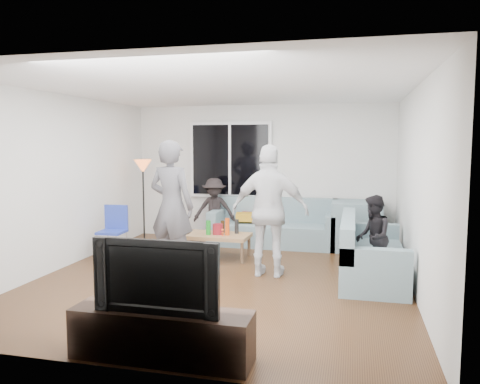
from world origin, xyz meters
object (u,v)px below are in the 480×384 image
(sofa_right_section, at_px, (373,248))
(player_left, at_px, (172,206))
(floor_lamp, at_px, (144,202))
(television, at_px, (161,274))
(player_right, at_px, (270,211))
(spectator_back, at_px, (214,210))
(spectator_right, at_px, (373,237))
(side_chair, at_px, (112,233))
(sofa_back_section, at_px, (273,222))
(coffee_table, at_px, (216,246))
(tv_console, at_px, (162,335))

(sofa_right_section, xyz_separation_m, player_left, (-2.84, -0.31, 0.54))
(floor_lamp, distance_m, television, 4.87)
(player_right, bearing_deg, sofa_right_section, -170.80)
(floor_lamp, height_order, spectator_back, floor_lamp)
(spectator_right, bearing_deg, player_left, -87.14)
(player_right, xyz_separation_m, spectator_back, (-1.43, 2.03, -0.32))
(player_left, bearing_deg, side_chair, -10.04)
(spectator_right, relative_size, television, 1.05)
(sofa_right_section, xyz_separation_m, spectator_back, (-2.84, 1.81, 0.18))
(sofa_right_section, height_order, spectator_right, spectator_right)
(sofa_back_section, height_order, player_left, player_left)
(sofa_back_section, height_order, sofa_right_section, same)
(player_right, bearing_deg, television, 80.89)
(spectator_back, bearing_deg, player_right, -67.69)
(sofa_right_section, height_order, floor_lamp, floor_lamp)
(coffee_table, height_order, spectator_right, spectator_right)
(sofa_right_section, bearing_deg, player_right, 98.90)
(side_chair, distance_m, player_left, 1.41)
(sofa_back_section, distance_m, spectator_right, 2.48)
(sofa_back_section, relative_size, side_chair, 2.67)
(spectator_right, bearing_deg, player_right, -84.87)
(sofa_back_section, distance_m, side_chair, 2.87)
(side_chair, bearing_deg, player_right, -10.85)
(side_chair, bearing_deg, floor_lamp, 87.02)
(side_chair, height_order, television, television)
(spectator_back, distance_m, tv_console, 4.91)
(player_left, distance_m, television, 2.86)
(coffee_table, xyz_separation_m, spectator_right, (2.44, -0.60, 0.38))
(sofa_right_section, bearing_deg, spectator_right, -180.00)
(coffee_table, bearing_deg, sofa_right_section, -13.48)
(floor_lamp, relative_size, spectator_back, 1.28)
(sofa_back_section, distance_m, tv_console, 4.78)
(player_left, relative_size, player_right, 1.03)
(spectator_right, relative_size, spectator_back, 0.96)
(sofa_back_section, relative_size, spectator_right, 1.97)
(side_chair, relative_size, television, 0.77)
(player_left, relative_size, television, 1.73)
(floor_lamp, xyz_separation_m, spectator_right, (4.07, -1.37, -0.20))
(side_chair, bearing_deg, spectator_right, -5.32)
(sofa_back_section, bearing_deg, coffee_table, -121.65)
(sofa_back_section, bearing_deg, spectator_right, -46.46)
(floor_lamp, bearing_deg, spectator_back, 20.33)
(floor_lamp, distance_m, spectator_right, 4.30)
(sofa_right_section, bearing_deg, player_left, 96.24)
(sofa_back_section, distance_m, coffee_table, 1.42)
(television, bearing_deg, floor_lamp, 116.89)
(floor_lamp, distance_m, player_right, 3.09)
(sofa_back_section, distance_m, television, 4.78)
(sofa_back_section, distance_m, player_right, 2.08)
(sofa_back_section, relative_size, sofa_right_section, 1.15)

